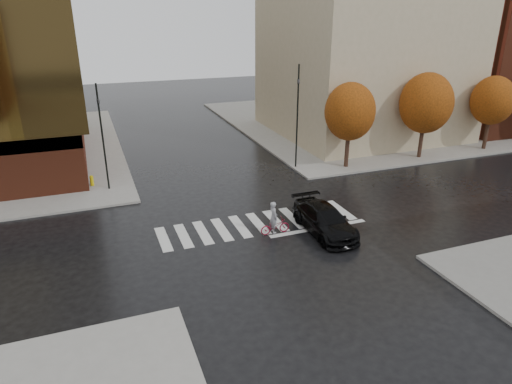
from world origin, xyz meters
The scene contains 15 objects.
ground centered at (0.00, 0.00, 0.00)m, with size 120.00×120.00×0.00m, color black.
sidewalk_ne centered at (21.00, 21.00, 0.07)m, with size 30.00×30.00×0.15m, color gray.
crosswalk centered at (0.00, 0.50, 0.01)m, with size 12.00×3.00×0.01m, color silver.
building_ne_tan centered at (17.00, 17.00, 9.15)m, with size 16.00×16.00×18.00m, color tan.
building_ne_brick centered at (33.00, 16.00, 7.15)m, with size 14.00×14.00×14.00m, color maroon.
building_nw_far centered at (-16.00, 37.00, 10.15)m, with size 14.00×12.00×20.00m, color tan.
tree_ne_a centered at (10.00, 7.40, 4.46)m, with size 3.80×3.80×6.50m.
tree_ne_b centered at (17.00, 7.40, 4.62)m, with size 4.20×4.20×6.89m.
tree_ne_c centered at (24.00, 7.40, 4.37)m, with size 3.60×3.60×6.31m.
sedan centered at (3.07, -1.80, 0.75)m, with size 2.09×5.14×1.49m, color black.
cyclist centered at (0.39, -1.00, 0.65)m, with size 1.69×0.66×1.92m.
traffic_light_nw centered at (-7.72, 9.00, 4.19)m, with size 0.21×0.19×7.12m.
traffic_light_ne centered at (6.30, 8.75, 4.64)m, with size 0.16×0.20×7.79m.
fire_hydrant centered at (-8.78, 10.00, 0.56)m, with size 0.27×0.27×0.75m.
manhole centered at (2.94, 0.06, 0.01)m, with size 0.55×0.55×0.01m, color #412817.
Camera 1 is at (-8.55, -21.85, 11.59)m, focal length 32.00 mm.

